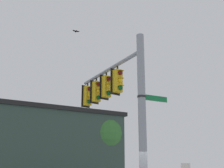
# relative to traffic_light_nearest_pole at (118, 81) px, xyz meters

# --- Properties ---
(signal_pole) EXTENTS (0.30, 0.30, 7.22)m
(signal_pole) POSITION_rel_traffic_light_nearest_pole_xyz_m (0.36, 1.84, -2.11)
(signal_pole) COLOR gray
(signal_pole) RESTS_ON ground
(mast_arm) EXTENTS (1.23, 5.50, 0.18)m
(mast_arm) POSITION_rel_traffic_light_nearest_pole_xyz_m (-0.17, -0.89, 0.79)
(mast_arm) COLOR gray
(traffic_light_nearest_pole) EXTENTS (0.54, 0.49, 1.31)m
(traffic_light_nearest_pole) POSITION_rel_traffic_light_nearest_pole_xyz_m (0.00, 0.00, 0.00)
(traffic_light_nearest_pole) COLOR black
(traffic_light_mid_inner) EXTENTS (0.54, 0.49, 1.31)m
(traffic_light_mid_inner) POSITION_rel_traffic_light_nearest_pole_xyz_m (-0.21, -1.10, 0.00)
(traffic_light_mid_inner) COLOR black
(traffic_light_mid_outer) EXTENTS (0.54, 0.49, 1.31)m
(traffic_light_mid_outer) POSITION_rel_traffic_light_nearest_pole_xyz_m (-0.42, -2.19, 0.00)
(traffic_light_mid_outer) COLOR black
(traffic_light_arm_end) EXTENTS (0.54, 0.49, 1.31)m
(traffic_light_arm_end) POSITION_rel_traffic_light_nearest_pole_xyz_m (-0.64, -3.29, 0.00)
(traffic_light_arm_end) COLOR black
(street_name_sign) EXTENTS (1.38, 0.42, 0.22)m
(street_name_sign) POSITION_rel_traffic_light_nearest_pole_xyz_m (0.06, 1.90, -1.12)
(street_name_sign) COLOR #147238
(bird_flying) EXTENTS (0.33, 0.22, 0.07)m
(bird_flying) POSITION_rel_traffic_light_nearest_pole_xyz_m (1.44, -1.39, 2.52)
(bird_flying) COLOR black
(storefront_building) EXTENTS (12.95, 7.62, 6.07)m
(storefront_building) POSITION_rel_traffic_light_nearest_pole_xyz_m (-1.39, -10.77, -2.67)
(storefront_building) COLOR #33473D
(storefront_building) RESTS_ON ground
(tree_by_storefront) EXTENTS (3.64, 3.64, 6.26)m
(tree_by_storefront) POSITION_rel_traffic_light_nearest_pole_xyz_m (-5.95, -9.04, -1.31)
(tree_by_storefront) COLOR #4C3823
(tree_by_storefront) RESTS_ON ground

